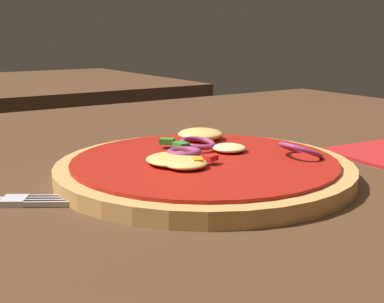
% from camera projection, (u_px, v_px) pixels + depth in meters
% --- Properties ---
extents(dining_table, '(1.13, 1.05, 0.03)m').
position_uv_depth(dining_table, '(268.00, 196.00, 0.48)').
color(dining_table, '#4C301C').
rests_on(dining_table, ground).
extents(pizza, '(0.27, 0.27, 0.03)m').
position_uv_depth(pizza, '(204.00, 167.00, 0.48)').
color(pizza, tan).
rests_on(pizza, dining_table).
extents(background_table, '(0.84, 0.68, 0.03)m').
position_uv_depth(background_table, '(4.00, 89.00, 1.36)').
color(background_table, '#4C301C').
rests_on(background_table, ground).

